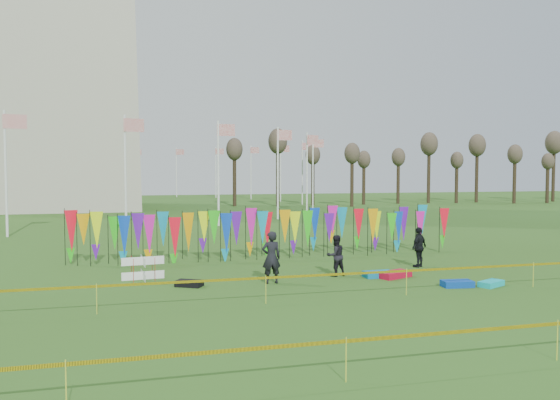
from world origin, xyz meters
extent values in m
plane|color=#2A4B15|center=(0.00, 0.00, 0.00)|extent=(160.00, 160.00, 0.00)
cylinder|color=white|center=(14.00, 48.00, 4.00)|extent=(0.16, 0.16, 8.00)
plane|color=#AC1312|center=(14.60, 48.00, 7.30)|extent=(1.40, 0.00, 1.40)
cylinder|color=white|center=(13.05, 55.25, 4.00)|extent=(0.16, 0.16, 8.00)
plane|color=#AC1312|center=(13.65, 55.25, 7.30)|extent=(1.40, 0.00, 1.40)
cylinder|color=white|center=(10.25, 62.00, 4.00)|extent=(0.16, 0.16, 8.00)
plane|color=#AC1312|center=(10.85, 62.00, 7.30)|extent=(1.40, 0.00, 1.40)
cylinder|color=white|center=(5.80, 67.80, 4.00)|extent=(0.16, 0.16, 8.00)
plane|color=#AC1312|center=(6.40, 67.80, 7.30)|extent=(1.40, 0.00, 1.40)
cylinder|color=white|center=(0.00, 72.25, 4.00)|extent=(0.16, 0.16, 8.00)
plane|color=#AC1312|center=(0.60, 72.25, 7.30)|extent=(1.40, 0.00, 1.40)
cylinder|color=white|center=(-6.75, 75.05, 4.00)|extent=(0.16, 0.16, 8.00)
plane|color=#AC1312|center=(-6.15, 75.05, 7.30)|extent=(1.40, 0.00, 1.40)
cylinder|color=white|center=(-14.00, 76.00, 4.00)|extent=(0.16, 0.16, 8.00)
plane|color=#AC1312|center=(-13.40, 76.00, 7.30)|extent=(1.40, 0.00, 1.40)
cylinder|color=white|center=(-21.25, 75.05, 4.00)|extent=(0.16, 0.16, 8.00)
plane|color=#AC1312|center=(-20.65, 75.05, 7.30)|extent=(1.40, 0.00, 1.40)
cylinder|color=white|center=(-14.00, 20.00, 4.00)|extent=(0.16, 0.16, 8.00)
plane|color=#AC1312|center=(-13.40, 20.00, 7.30)|extent=(1.40, 0.00, 1.40)
cylinder|color=white|center=(-6.75, 20.95, 4.00)|extent=(0.16, 0.16, 8.00)
plane|color=#AC1312|center=(-6.15, 20.95, 7.30)|extent=(1.40, 0.00, 1.40)
cylinder|color=white|center=(0.00, 23.75, 4.00)|extent=(0.16, 0.16, 8.00)
plane|color=#AC1312|center=(0.60, 23.75, 7.30)|extent=(1.40, 0.00, 1.40)
cylinder|color=white|center=(5.80, 28.20, 4.00)|extent=(0.16, 0.16, 8.00)
plane|color=#AC1312|center=(6.40, 28.20, 7.30)|extent=(1.40, 0.00, 1.40)
cylinder|color=white|center=(10.25, 34.00, 4.00)|extent=(0.16, 0.16, 8.00)
plane|color=#AC1312|center=(10.85, 34.00, 7.30)|extent=(1.40, 0.00, 1.40)
cylinder|color=white|center=(13.05, 40.75, 4.00)|extent=(0.16, 0.16, 8.00)
plane|color=#AC1312|center=(13.65, 40.75, 7.30)|extent=(1.40, 0.00, 1.40)
cylinder|color=black|center=(-9.00, 7.79, 1.14)|extent=(0.03, 0.03, 2.29)
cone|color=red|center=(-8.72, 7.79, 1.41)|extent=(0.64, 0.64, 1.60)
cylinder|color=black|center=(-8.44, 7.79, 1.14)|extent=(0.03, 0.03, 2.29)
cone|color=orange|center=(-8.16, 7.79, 1.41)|extent=(0.64, 0.64, 1.60)
cylinder|color=black|center=(-7.88, 7.79, 1.14)|extent=(0.03, 0.03, 2.29)
cone|color=#DEFF0D|center=(-7.59, 7.79, 1.41)|extent=(0.64, 0.64, 1.60)
cylinder|color=black|center=(-7.31, 7.79, 1.14)|extent=(0.03, 0.03, 2.29)
cone|color=#24C816|center=(-7.03, 7.79, 1.41)|extent=(0.64, 0.64, 1.60)
cylinder|color=black|center=(-6.75, 7.79, 1.14)|extent=(0.03, 0.03, 2.29)
cone|color=#0B3FC3|center=(-6.47, 7.79, 1.41)|extent=(0.64, 0.64, 1.60)
cylinder|color=black|center=(-6.19, 7.79, 1.14)|extent=(0.03, 0.03, 2.29)
cone|color=#5B13A8|center=(-5.91, 7.79, 1.41)|extent=(0.64, 0.64, 1.60)
cylinder|color=black|center=(-5.62, 7.79, 1.14)|extent=(0.03, 0.03, 2.29)
cone|color=#DA18A3|center=(-5.34, 7.79, 1.41)|extent=(0.64, 0.64, 1.60)
cylinder|color=black|center=(-5.06, 7.79, 1.14)|extent=(0.03, 0.03, 2.29)
cone|color=#0B8DB1|center=(-4.78, 7.79, 1.41)|extent=(0.64, 0.64, 1.60)
cylinder|color=black|center=(-4.50, 7.79, 1.14)|extent=(0.03, 0.03, 2.29)
cone|color=red|center=(-4.22, 7.79, 1.41)|extent=(0.64, 0.64, 1.60)
cylinder|color=black|center=(-3.94, 7.79, 1.14)|extent=(0.03, 0.03, 2.29)
cone|color=orange|center=(-3.66, 7.79, 1.41)|extent=(0.64, 0.64, 1.60)
cylinder|color=black|center=(-3.38, 7.79, 1.14)|extent=(0.03, 0.03, 2.29)
cone|color=#DEFF0D|center=(-3.09, 7.79, 1.41)|extent=(0.64, 0.64, 1.60)
cylinder|color=black|center=(-2.81, 7.79, 1.14)|extent=(0.03, 0.03, 2.29)
cone|color=#24C816|center=(-2.53, 7.79, 1.41)|extent=(0.64, 0.64, 1.60)
cylinder|color=black|center=(-2.25, 7.79, 1.14)|extent=(0.03, 0.03, 2.29)
cone|color=#0B3FC3|center=(-1.97, 7.79, 1.41)|extent=(0.64, 0.64, 1.60)
cylinder|color=black|center=(-1.69, 7.79, 1.14)|extent=(0.03, 0.03, 2.29)
cone|color=#5B13A8|center=(-1.41, 7.79, 1.41)|extent=(0.64, 0.64, 1.60)
cylinder|color=black|center=(-1.12, 7.79, 1.14)|extent=(0.03, 0.03, 2.29)
cone|color=#DA18A3|center=(-0.84, 7.79, 1.41)|extent=(0.64, 0.64, 1.60)
cylinder|color=black|center=(-0.56, 7.79, 1.14)|extent=(0.03, 0.03, 2.29)
cone|color=#0B8DB1|center=(-0.28, 7.79, 1.41)|extent=(0.64, 0.64, 1.60)
cylinder|color=black|center=(0.00, 7.79, 1.14)|extent=(0.03, 0.03, 2.29)
cone|color=red|center=(0.28, 7.79, 1.41)|extent=(0.64, 0.64, 1.60)
cylinder|color=black|center=(0.56, 7.79, 1.14)|extent=(0.03, 0.03, 2.29)
cone|color=orange|center=(0.84, 7.79, 1.41)|extent=(0.64, 0.64, 1.60)
cylinder|color=black|center=(1.12, 7.79, 1.14)|extent=(0.03, 0.03, 2.29)
cone|color=#DEFF0D|center=(1.41, 7.79, 1.41)|extent=(0.64, 0.64, 1.60)
cylinder|color=black|center=(1.69, 7.79, 1.14)|extent=(0.03, 0.03, 2.29)
cone|color=#24C816|center=(1.97, 7.79, 1.41)|extent=(0.64, 0.64, 1.60)
cylinder|color=black|center=(2.25, 7.79, 1.14)|extent=(0.03, 0.03, 2.29)
cone|color=#0B3FC3|center=(2.53, 7.79, 1.41)|extent=(0.64, 0.64, 1.60)
cylinder|color=black|center=(2.81, 7.79, 1.14)|extent=(0.03, 0.03, 2.29)
cone|color=#5B13A8|center=(3.09, 7.79, 1.41)|extent=(0.64, 0.64, 1.60)
cylinder|color=black|center=(3.38, 7.79, 1.14)|extent=(0.03, 0.03, 2.29)
cone|color=#DA18A3|center=(3.66, 7.79, 1.41)|extent=(0.64, 0.64, 1.60)
cylinder|color=black|center=(3.94, 7.79, 1.14)|extent=(0.03, 0.03, 2.29)
cone|color=#0B8DB1|center=(4.22, 7.79, 1.41)|extent=(0.64, 0.64, 1.60)
cylinder|color=black|center=(4.50, 7.79, 1.14)|extent=(0.03, 0.03, 2.29)
cone|color=red|center=(4.78, 7.79, 1.41)|extent=(0.64, 0.64, 1.60)
cylinder|color=black|center=(5.06, 7.79, 1.14)|extent=(0.03, 0.03, 2.29)
cone|color=orange|center=(5.34, 7.79, 1.41)|extent=(0.64, 0.64, 1.60)
cylinder|color=black|center=(5.62, 7.79, 1.14)|extent=(0.03, 0.03, 2.29)
cone|color=#DEFF0D|center=(5.91, 7.79, 1.41)|extent=(0.64, 0.64, 1.60)
cylinder|color=black|center=(6.19, 7.79, 1.14)|extent=(0.03, 0.03, 2.29)
cone|color=#24C816|center=(6.47, 7.79, 1.41)|extent=(0.64, 0.64, 1.60)
cylinder|color=black|center=(6.75, 7.79, 1.14)|extent=(0.03, 0.03, 2.29)
cone|color=#0B3FC3|center=(7.03, 7.79, 1.41)|extent=(0.64, 0.64, 1.60)
cylinder|color=black|center=(7.31, 7.79, 1.14)|extent=(0.03, 0.03, 2.29)
cone|color=#5B13A8|center=(7.59, 7.79, 1.41)|extent=(0.64, 0.64, 1.60)
cylinder|color=black|center=(7.88, 7.79, 1.14)|extent=(0.03, 0.03, 2.29)
cone|color=#DA18A3|center=(8.15, 7.79, 1.41)|extent=(0.64, 0.64, 1.60)
cylinder|color=black|center=(8.44, 7.79, 1.14)|extent=(0.03, 0.03, 2.29)
cone|color=#0B8DB1|center=(8.72, 7.79, 1.41)|extent=(0.64, 0.64, 1.60)
cylinder|color=black|center=(9.00, 7.79, 1.14)|extent=(0.03, 0.03, 2.29)
cone|color=red|center=(9.28, 7.79, 1.41)|extent=(0.64, 0.64, 1.60)
cube|color=#DFC304|center=(0.00, -1.17, 0.82)|extent=(26.00, 0.01, 0.08)
cylinder|color=#C8D22E|center=(-7.00, -1.17, 0.45)|extent=(0.02, 0.02, 0.90)
cylinder|color=#C8D22E|center=(-2.00, -1.17, 0.45)|extent=(0.02, 0.02, 0.90)
cylinder|color=#C8D22E|center=(3.00, -1.17, 0.45)|extent=(0.02, 0.02, 0.90)
cylinder|color=#C8D22E|center=(8.00, -1.17, 0.45)|extent=(0.02, 0.02, 0.90)
cube|color=#DFC304|center=(0.00, -7.77, 0.82)|extent=(26.00, 0.01, 0.08)
cylinder|color=#C8D22E|center=(-7.00, -7.77, 0.45)|extent=(0.02, 0.02, 0.90)
cylinder|color=#C8D22E|center=(-2.00, -7.77, 0.45)|extent=(0.02, 0.02, 0.90)
cylinder|color=#C8D22E|center=(3.00, -7.77, 0.45)|extent=(0.02, 0.02, 0.90)
cylinder|color=#382C1C|center=(6.00, 44.00, 3.20)|extent=(0.44, 0.44, 6.40)
ellipsoid|color=#4A3E31|center=(6.00, 44.00, 6.56)|extent=(1.92, 1.92, 2.56)
cylinder|color=#382C1C|center=(10.00, 44.00, 3.20)|extent=(0.44, 0.44, 6.40)
ellipsoid|color=#4A3E31|center=(10.00, 44.00, 6.56)|extent=(1.92, 1.92, 2.56)
cylinder|color=#382C1C|center=(14.00, 44.00, 3.20)|extent=(0.44, 0.44, 6.40)
ellipsoid|color=#4A3E31|center=(14.00, 44.00, 6.56)|extent=(1.92, 1.92, 2.56)
cylinder|color=#382C1C|center=(18.00, 44.00, 3.20)|extent=(0.44, 0.44, 6.40)
ellipsoid|color=#4A3E31|center=(18.00, 44.00, 6.56)|extent=(1.92, 1.92, 2.56)
cylinder|color=#382C1C|center=(22.00, 44.00, 3.20)|extent=(0.44, 0.44, 6.40)
ellipsoid|color=#4A3E31|center=(22.00, 44.00, 6.56)|extent=(1.92, 1.92, 2.56)
cylinder|color=#382C1C|center=(26.00, 44.00, 3.20)|extent=(0.44, 0.44, 6.40)
ellipsoid|color=#4A3E31|center=(26.00, 44.00, 6.56)|extent=(1.92, 1.92, 2.56)
cylinder|color=#382C1C|center=(30.00, 44.00, 3.20)|extent=(0.44, 0.44, 6.40)
ellipsoid|color=#4A3E31|center=(30.00, 44.00, 6.56)|extent=(1.92, 1.92, 2.56)
cylinder|color=#382C1C|center=(34.00, 44.00, 3.20)|extent=(0.44, 0.44, 6.40)
ellipsoid|color=#4A3E31|center=(34.00, 44.00, 6.56)|extent=(1.92, 1.92, 2.56)
cylinder|color=#382C1C|center=(38.00, 44.00, 3.20)|extent=(0.44, 0.44, 6.40)
ellipsoid|color=#4A3E31|center=(38.00, 44.00, 6.56)|extent=(1.92, 1.92, 2.56)
cylinder|color=#382C1C|center=(42.00, 44.00, 3.20)|extent=(0.44, 0.44, 6.40)
ellipsoid|color=#4A3E31|center=(42.00, 44.00, 6.56)|extent=(1.92, 1.92, 2.56)
cylinder|color=#382C1C|center=(46.00, 44.00, 3.20)|extent=(0.44, 0.44, 6.40)
ellipsoid|color=#4A3E31|center=(46.00, 44.00, 6.56)|extent=(1.92, 1.92, 2.56)
cylinder|color=#B6160D|center=(-6.14, 3.28, 0.45)|extent=(0.02, 0.02, 0.90)
cylinder|color=#B6160D|center=(-5.35, 3.28, 0.45)|extent=(0.02, 0.02, 0.90)
cylinder|color=#B6160D|center=(-6.14, 4.07, 0.45)|extent=(0.02, 0.02, 0.90)
cylinder|color=#B6160D|center=(-5.35, 4.07, 0.45)|extent=(0.02, 0.02, 0.90)
imported|color=black|center=(-1.14, 1.82, 0.97)|extent=(0.72, 0.53, 1.95)
imported|color=black|center=(1.66, 2.56, 0.82)|extent=(0.88, 0.64, 1.63)
imported|color=black|center=(5.87, 3.58, 0.87)|extent=(1.18, 1.03, 1.74)
cube|color=#0B75AD|center=(3.22, 1.93, 0.12)|extent=(1.19, 0.62, 0.23)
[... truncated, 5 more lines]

